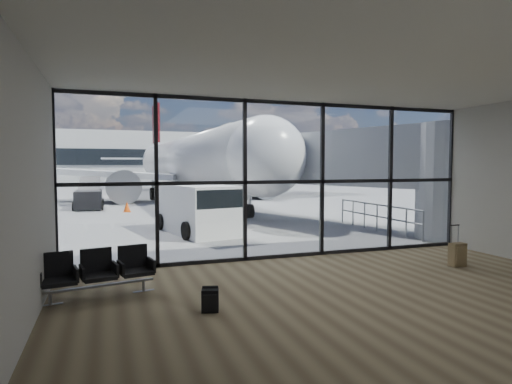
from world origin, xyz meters
TOP-DOWN VIEW (x-y plane):
  - ground at (0.00, 40.00)m, footprint 220.00×220.00m
  - lounge_shell at (0.00, -4.80)m, footprint 12.02×8.01m
  - glass_curtain_wall at (0.00, 0.00)m, footprint 12.10×0.12m
  - jet_bridge at (4.90, 7.07)m, footprint 8.00×16.50m
  - apron_railing at (5.60, 3.50)m, footprint 0.06×5.46m
  - far_terminal at (-0.59, 61.97)m, footprint 80.00×12.20m
  - tree_4 at (-21.00, 72.00)m, footprint 5.61×5.61m
  - tree_5 at (-15.00, 72.00)m, footprint 6.27×6.27m
  - seating_row at (-5.02, -2.14)m, footprint 2.18×1.00m
  - backpack at (-3.09, -3.82)m, footprint 0.35×0.34m
  - suitcase at (3.86, -2.55)m, footprint 0.41×0.31m
  - airliner at (1.49, 24.16)m, footprint 33.33×38.60m
  - service_van at (-1.46, 5.40)m, footprint 2.83×4.70m
  - belt_loader at (-5.89, 17.26)m, footprint 1.77×4.30m
  - traffic_cone_a at (-3.74, 14.44)m, footprint 0.43×0.43m
  - traffic_cone_b at (0.76, 13.25)m, footprint 0.42×0.42m
  - traffic_cone_c at (0.33, 11.76)m, footprint 0.40×0.40m

SIDE VIEW (x-z plane):
  - ground at x=0.00m, z-range 0.00..0.00m
  - backpack at x=-3.09m, z-range -0.01..0.45m
  - traffic_cone_c at x=0.33m, z-range -0.01..0.56m
  - traffic_cone_b at x=0.76m, z-range -0.01..0.59m
  - traffic_cone_a at x=-3.74m, z-range -0.02..0.60m
  - suitcase at x=3.86m, z-range -0.22..0.88m
  - seating_row at x=-5.02m, z-range 0.05..1.02m
  - belt_loader at x=-5.89m, z-range -0.32..1.65m
  - apron_railing at x=5.60m, z-range 0.16..1.27m
  - service_van at x=-1.46m, z-range 0.03..1.94m
  - glass_curtain_wall at x=0.00m, z-range 0.00..4.50m
  - lounge_shell at x=0.00m, z-range 0.40..4.91m
  - jet_bridge at x=4.90m, z-range 0.59..4.92m
  - airliner at x=1.49m, z-range -1.94..8.00m
  - far_terminal at x=-0.59m, z-range -1.29..9.71m
  - tree_4 at x=-21.00m, z-range 1.22..9.29m
  - tree_5 at x=-15.00m, z-range 1.36..10.39m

